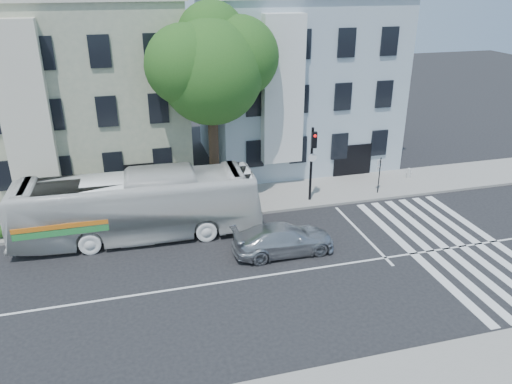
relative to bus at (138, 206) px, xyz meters
name	(u,v)px	position (x,y,z in m)	size (l,w,h in m)	color
ground	(252,278)	(4.51, -5.20, -1.70)	(120.00, 120.00, 0.00)	black
sidewalk_far	(217,203)	(4.51, 2.80, -1.62)	(80.00, 4.00, 0.15)	gray
building_left	(84,92)	(-2.49, 9.80, 3.80)	(12.00, 10.00, 11.00)	gray
building_right	(294,81)	(11.51, 9.80, 3.80)	(12.00, 10.00, 11.00)	#A4B5C3
street_tree	(211,65)	(4.57, 3.54, 6.13)	(7.30, 5.90, 11.10)	#2D2116
bus	(138,206)	(0.00, 0.00, 0.00)	(12.18, 2.85, 3.39)	silver
sedan	(284,239)	(6.53, -3.43, -0.98)	(4.92, 2.00, 1.43)	#B7B8BE
hedge	(89,221)	(-2.53, 1.40, -1.20)	(8.50, 0.84, 0.70)	#2D5D1E
traffic_signal	(312,155)	(9.83, 1.63, 1.22)	(0.47, 0.54, 4.52)	black
fire_hydrant	(409,173)	(17.26, 3.32, -1.21)	(0.38, 0.22, 0.67)	#BABBB6
far_sign_pole	(379,170)	(14.16, 1.65, -0.11)	(0.39, 0.23, 2.24)	black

